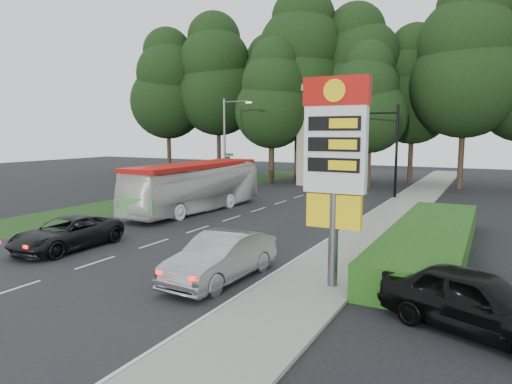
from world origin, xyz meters
The scene contains 22 objects.
ground centered at (0.00, 0.00, 0.00)m, with size 120.00×120.00×0.00m, color black.
road_surface centered at (0.00, 12.00, 0.01)m, with size 14.00×80.00×0.02m, color black.
sidewalk_right centered at (8.50, 12.00, 0.06)m, with size 3.00×80.00×0.12m, color gray.
grass_verge_left centered at (-9.50, 18.00, 0.01)m, with size 5.00×50.00×0.02m, color #193814.
hedge centered at (11.50, 8.00, 0.60)m, with size 3.00×14.00×1.20m, color #1E4512.
gas_station_pylon centered at (9.20, 1.99, 4.45)m, with size 2.10×0.45×6.85m.
traffic_signal_mast centered at (5.68, 24.00, 4.67)m, with size 6.10×0.35×7.20m.
streetlight_signs centered at (-6.99, 22.01, 4.44)m, with size 2.75×0.98×8.00m.
monument centered at (-2.00, 30.00, 5.10)m, with size 3.00×3.00×10.05m.
tree_far_west centered at (-22.00, 33.00, 10.68)m, with size 8.96×8.96×17.60m.
tree_west_mid centered at (-16.00, 35.00, 11.69)m, with size 9.80×9.80×19.25m.
tree_west_near centered at (-10.00, 37.00, 10.02)m, with size 8.40×8.40×16.50m.
tree_center_left centered at (-5.00, 33.00, 12.02)m, with size 10.08×10.08×19.80m.
tree_center_right centered at (1.00, 35.00, 11.02)m, with size 9.24×9.24×18.15m.
tree_east_near centered at (6.00, 37.00, 9.68)m, with size 8.12×8.12×15.95m.
tree_east_mid centered at (11.00, 33.00, 11.35)m, with size 9.52×9.52×18.70m.
tree_monument_left centered at (-6.00, 29.00, 8.68)m, with size 7.28×7.28×14.30m.
tree_monument_right centered at (3.50, 29.50, 8.01)m, with size 6.72×6.72×13.20m.
transit_bus centered at (-3.42, 12.17, 1.57)m, with size 2.64×11.30×3.15m, color silver.
sedan_silver centered at (5.50, 1.01, 0.82)m, with size 1.75×5.00×1.65m, color #929599.
suv_charcoal centered at (-2.80, 1.52, 0.71)m, with size 2.35×5.10×1.42m, color black.
parked_car_black centered at (13.50, 0.48, 0.83)m, with size 1.97×4.90×1.67m, color black.
Camera 1 is at (13.70, -12.02, 5.13)m, focal length 32.00 mm.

